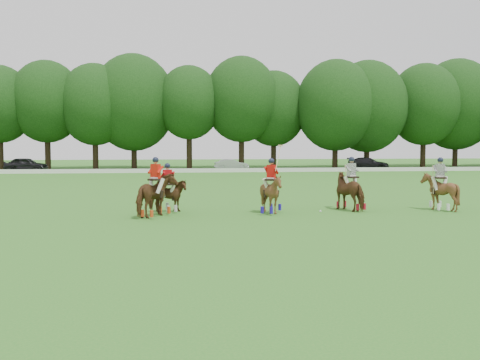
{
  "coord_description": "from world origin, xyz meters",
  "views": [
    {
      "loc": [
        -2.08,
        -19.59,
        2.99
      ],
      "look_at": [
        0.91,
        4.2,
        1.4
      ],
      "focal_mm": 40.0,
      "sensor_mm": 36.0,
      "label": 1
    }
  ],
  "objects": [
    {
      "name": "car_mid",
      "position": [
        4.7,
        42.5,
        0.65
      ],
      "size": [
        4.02,
        1.53,
        1.31
      ],
      "primitive_type": "imported",
      "rotation": [
        0.0,
        0.0,
        1.61
      ],
      "color": "#9FA0A4",
      "rests_on": "ground"
    },
    {
      "name": "polo_red_c",
      "position": [
        2.14,
        3.12,
        0.87
      ],
      "size": [
        1.94,
        2.01,
        2.94
      ],
      "color": "#4B2A14",
      "rests_on": "ground"
    },
    {
      "name": "polo_red_b",
      "position": [
        -2.33,
        4.11,
        0.76
      ],
      "size": [
        1.78,
        1.65,
        2.17
      ],
      "color": "#4B2A14",
      "rests_on": "ground"
    },
    {
      "name": "boundary_rail",
      "position": [
        0.0,
        38.0,
        0.22
      ],
      "size": [
        120.0,
        0.1,
        0.44
      ],
      "primitive_type": "cube",
      "color": "white",
      "rests_on": "ground"
    },
    {
      "name": "tree_line",
      "position": [
        0.26,
        48.05,
        8.23
      ],
      "size": [
        117.98,
        14.32,
        14.75
      ],
      "color": "black",
      "rests_on": "ground"
    },
    {
      "name": "ground",
      "position": [
        0.0,
        0.0,
        0.0
      ],
      "size": [
        180.0,
        180.0,
        0.0
      ],
      "primitive_type": "plane",
      "color": "#277020",
      "rests_on": "ground"
    },
    {
      "name": "polo_red_a",
      "position": [
        -2.8,
        2.66,
        0.91
      ],
      "size": [
        1.93,
        2.31,
        2.47
      ],
      "color": "#4B2A14",
      "rests_on": "ground"
    },
    {
      "name": "polo_stripe_b",
      "position": [
        9.97,
        3.32,
        0.88
      ],
      "size": [
        1.66,
        1.8,
        2.41
      ],
      "color": "#4B2A14",
      "rests_on": "ground"
    },
    {
      "name": "polo_ball",
      "position": [
        4.38,
        3.25,
        0.04
      ],
      "size": [
        0.09,
        0.09,
        0.09
      ],
      "primitive_type": "sphere",
      "color": "white",
      "rests_on": "ground"
    },
    {
      "name": "polo_stripe_a",
      "position": [
        5.97,
        3.84,
        0.89
      ],
      "size": [
        1.71,
        2.27,
        2.43
      ],
      "color": "#4B2A14",
      "rests_on": "ground"
    },
    {
      "name": "car_right",
      "position": [
        21.34,
        42.5,
        0.73
      ],
      "size": [
        5.4,
        3.75,
        1.45
      ],
      "primitive_type": "imported",
      "rotation": [
        0.0,
        0.0,
        1.19
      ],
      "color": "black",
      "rests_on": "ground"
    },
    {
      "name": "car_left",
      "position": [
        -18.36,
        42.5,
        0.79
      ],
      "size": [
        4.78,
        2.25,
        1.58
      ],
      "primitive_type": "imported",
      "rotation": [
        0.0,
        0.0,
        1.49
      ],
      "color": "black",
      "rests_on": "ground"
    }
  ]
}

